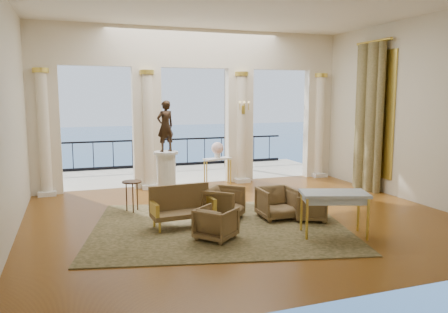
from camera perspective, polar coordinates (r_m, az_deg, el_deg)
name	(u,v)px	position (r m, az deg, el deg)	size (l,w,h in m)	color
floor	(243,217)	(9.53, 2.54, -7.93)	(9.00, 9.00, 0.00)	#50270B
room_walls	(267,81)	(8.15, 5.63, 9.82)	(9.00, 9.00, 9.00)	beige
arcade	(195,97)	(12.80, -3.84, 7.81)	(9.00, 0.56, 4.50)	#F2E3C7
terrace	(180,174)	(14.95, -5.78, -2.35)	(10.00, 3.60, 0.10)	#BFB5A0
balustrade	(170,155)	(16.42, -7.12, 0.17)	(9.00, 0.06, 1.03)	black
palm_tree	(227,54)	(16.12, 0.43, 13.21)	(2.00, 2.00, 4.50)	#4C3823
sea	(96,153)	(69.13, -16.35, 0.43)	(160.00, 160.00, 0.00)	navy
curtain	(368,117)	(12.65, 18.32, 4.87)	(0.33, 1.40, 4.09)	brown
window_frame	(374,114)	(12.76, 19.01, 5.23)	(0.04, 1.60, 3.40)	#E0C14A
wall_sconce	(244,109)	(12.96, 2.57, 6.25)	(0.30, 0.11, 0.33)	#E0C14A
rug	(220,227)	(8.84, -0.58, -9.14)	(4.95, 3.85, 0.02)	#282E15
armchair_a	(224,202)	(9.27, -0.03, -5.94)	(0.74, 0.69, 0.76)	#41351C
armchair_b	(277,202)	(9.40, 6.90, -5.87)	(0.72, 0.68, 0.75)	#41351C
armchair_c	(310,206)	(9.38, 11.23, -6.31)	(0.62, 0.58, 0.64)	#41351C
armchair_d	(216,222)	(8.02, -1.04, -8.53)	(0.64, 0.60, 0.66)	#41351C
settee	(182,206)	(8.82, -5.55, -6.51)	(1.29, 0.62, 0.83)	#41351C
game_table	(334,197)	(8.38, 14.20, -5.11)	(1.36, 1.02, 0.83)	#A4B9CD
pedestal	(166,176)	(11.20, -7.55, -2.54)	(0.66, 0.66, 1.21)	silver
statue	(165,126)	(11.04, -7.67, 3.95)	(0.47, 0.31, 1.28)	black
console_table	(217,163)	(12.86, -0.86, -0.80)	(0.89, 0.54, 0.79)	silver
urn	(217,149)	(12.81, -0.86, 0.98)	(0.35, 0.35, 0.47)	white
side_table	(132,186)	(10.01, -11.93, -3.74)	(0.44, 0.44, 0.71)	black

